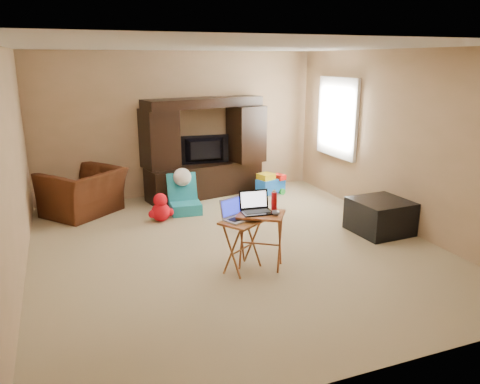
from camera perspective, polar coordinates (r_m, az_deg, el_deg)
name	(u,v)px	position (r m, az deg, el deg)	size (l,w,h in m)	color
floor	(234,247)	(6.13, -0.68, -6.72)	(5.50, 5.50, 0.00)	#C4AF88
ceiling	(234,46)	(5.66, -0.77, 17.32)	(5.50, 5.50, 0.00)	silver
wall_back	(179,125)	(8.37, -7.42, 8.15)	(5.00, 5.00, 0.00)	tan
wall_front	(371,223)	(3.42, 15.72, -3.66)	(5.00, 5.00, 0.00)	tan
wall_left	(10,169)	(5.44, -26.22, 2.48)	(5.50, 5.50, 0.00)	tan
wall_right	(399,140)	(7.03, 18.83, 5.98)	(5.50, 5.50, 0.00)	tan
window_pane	(338,118)	(8.24, 11.89, 8.87)	(1.20, 1.20, 0.00)	white
window_frame	(337,118)	(8.22, 11.78, 8.87)	(0.06, 1.14, 1.34)	white
entertainment_center	(205,148)	(8.24, -4.35, 5.39)	(2.11, 0.53, 1.73)	black
television	(205,150)	(8.20, -4.25, 5.10)	(0.88, 0.11, 0.50)	black
recliner	(83,192)	(7.70, -18.55, -0.03)	(1.09, 0.95, 0.71)	#471F0F
child_rocker	(185,194)	(7.42, -6.72, -0.25)	(0.47, 0.53, 0.62)	teal
plush_toy	(161,207)	(7.12, -9.65, -1.83)	(0.40, 0.33, 0.44)	red
push_toy	(271,183)	(8.48, 3.75, 1.09)	(0.52, 0.37, 0.39)	blue
ottoman	(380,216)	(6.86, 16.71, -2.84)	(0.73, 0.73, 0.47)	black
tray_table_left	(242,245)	(5.39, 0.30, -6.53)	(0.47, 0.37, 0.61)	#9C5725
tray_table_right	(261,240)	(5.47, 2.54, -5.89)	(0.51, 0.41, 0.66)	#A14F27
laptop_left	(239,210)	(5.26, -0.12, -2.18)	(0.32, 0.26, 0.24)	#A4A4A8
laptop_right	(257,203)	(5.32, 2.11, -1.36)	(0.35, 0.28, 0.24)	black
mouse_left	(260,218)	(5.28, 2.51, -3.20)	(0.08, 0.12, 0.05)	silver
mouse_right	(276,213)	(5.29, 4.40, -2.53)	(0.09, 0.13, 0.06)	#47464C
water_bottle	(274,201)	(5.47, 4.17, -1.09)	(0.07, 0.07, 0.20)	red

